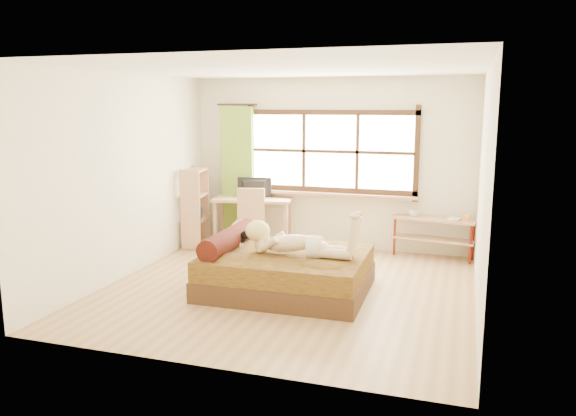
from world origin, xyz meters
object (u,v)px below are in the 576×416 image
(woman, at_px, (298,231))
(chair, at_px, (250,217))
(bed, at_px, (283,270))
(bookshelf, at_px, (195,207))
(kitten, at_px, (236,237))
(desk, at_px, (253,204))
(pipe_shelf, at_px, (435,229))

(woman, bearing_deg, chair, 126.30)
(bed, relative_size, chair, 2.01)
(woman, relative_size, bookshelf, 1.07)
(kitten, relative_size, bookshelf, 0.23)
(woman, height_order, bookshelf, bookshelf)
(desk, xyz_separation_m, bookshelf, (-0.87, -0.34, -0.03))
(desk, distance_m, pipe_shelf, 2.88)
(desk, height_order, pipe_shelf, desk)
(woman, bearing_deg, kitten, 169.43)
(desk, bearing_deg, chair, -86.48)
(desk, bearing_deg, bed, -69.42)
(bed, xyz_separation_m, kitten, (-0.67, 0.10, 0.34))
(bed, xyz_separation_m, woman, (0.20, -0.05, 0.52))
(bed, height_order, desk, desk)
(kitten, xyz_separation_m, bookshelf, (-1.38, 1.58, 0.04))
(bed, distance_m, desk, 2.39)
(kitten, distance_m, desk, 2.00)
(bed, relative_size, kitten, 6.74)
(bed, xyz_separation_m, desk, (-1.18, 2.03, 0.42))
(bed, height_order, chair, chair)
(pipe_shelf, bearing_deg, woman, -115.56)
(kitten, relative_size, pipe_shelf, 0.23)
(desk, bearing_deg, bookshelf, -168.03)
(desk, relative_size, chair, 1.36)
(desk, xyz_separation_m, pipe_shelf, (2.87, 0.12, -0.23))
(kitten, distance_m, bookshelf, 2.10)
(kitten, relative_size, chair, 0.30)
(bookshelf, bearing_deg, kitten, -58.80)
(desk, height_order, bookshelf, bookshelf)
(chair, distance_m, bookshelf, 0.96)
(woman, bearing_deg, bookshelf, 141.58)
(bed, xyz_separation_m, bookshelf, (-2.05, 1.68, 0.38))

